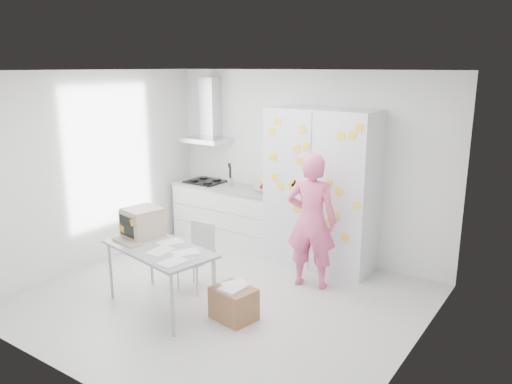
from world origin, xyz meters
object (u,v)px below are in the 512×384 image
Objects in this scene: person at (311,221)px; desk at (148,233)px; chair at (198,252)px; cardboard_box at (234,303)px.

person is 2.01m from desk.
cardboard_box is (0.86, -0.40, -0.29)m from chair.
cardboard_box is (1.13, 0.17, -0.64)m from desk.
chair reaches higher than cardboard_box.
chair is at bearing 75.53° from desk.
person is at bearing 77.46° from cardboard_box.
person is 2.06× the size of chair.
desk is 2.88× the size of cardboard_box.
chair is (-1.14, -0.85, -0.39)m from person.
desk is at bearing 30.54° from person.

